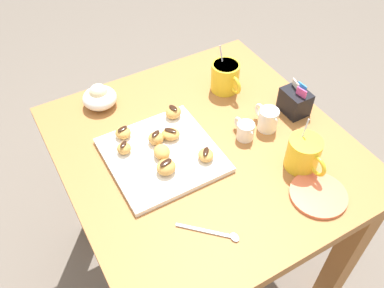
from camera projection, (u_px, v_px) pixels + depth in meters
ground_plane at (201, 260)px, 1.74m from camera, size 8.00×8.00×0.00m
dining_table at (204, 175)px, 1.32m from camera, size 0.86×0.82×0.71m
pastry_plate_square at (162, 155)px, 1.19m from camera, size 0.31×0.31×0.02m
coffee_mug_yellow_left at (226, 76)px, 1.37m from camera, size 0.14×0.09×0.15m
coffee_mug_yellow_right at (304, 153)px, 1.13m from camera, size 0.13×0.09×0.15m
cream_pitcher_white at (268, 118)px, 1.25m from camera, size 0.10×0.06×0.07m
sugar_caddy at (295, 101)px, 1.30m from camera, size 0.09×0.07×0.11m
ice_cream_bowl at (99, 97)px, 1.32m from camera, size 0.11×0.11×0.08m
chocolate_sauce_pitcher at (245, 130)px, 1.23m from camera, size 0.09×0.05×0.06m
saucer_coral_left at (318, 195)px, 1.09m from camera, size 0.15×0.15×0.01m
loose_spoon_near_saucer at (215, 233)px, 1.02m from camera, size 0.12×0.12×0.01m
beignet_0 at (173, 112)px, 1.28m from camera, size 0.06×0.07×0.03m
chocolate_drizzle_0 at (173, 108)px, 1.26m from camera, size 0.04×0.03×0.00m
beignet_1 at (166, 167)px, 1.12m from camera, size 0.07×0.07×0.04m
chocolate_drizzle_1 at (166, 162)px, 1.11m from camera, size 0.03×0.04×0.00m
beignet_2 at (124, 148)px, 1.17m from camera, size 0.05×0.05×0.03m
chocolate_drizzle_2 at (123, 144)px, 1.16m from camera, size 0.03×0.03×0.00m
beignet_3 at (206, 155)px, 1.16m from camera, size 0.06×0.06×0.03m
chocolate_drizzle_3 at (206, 151)px, 1.15m from camera, size 0.04×0.04×0.00m
beignet_4 at (156, 138)px, 1.20m from camera, size 0.06×0.06×0.04m
chocolate_drizzle_4 at (156, 133)px, 1.18m from camera, size 0.03×0.04×0.00m
beignet_5 at (171, 134)px, 1.21m from camera, size 0.07×0.07×0.03m
chocolate_drizzle_5 at (170, 130)px, 1.20m from camera, size 0.04×0.04×0.00m
beignet_6 at (123, 133)px, 1.22m from camera, size 0.05×0.05×0.03m
chocolate_drizzle_6 at (122, 129)px, 1.21m from camera, size 0.02×0.04×0.00m
beignet_7 at (162, 152)px, 1.16m from camera, size 0.06×0.06×0.03m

